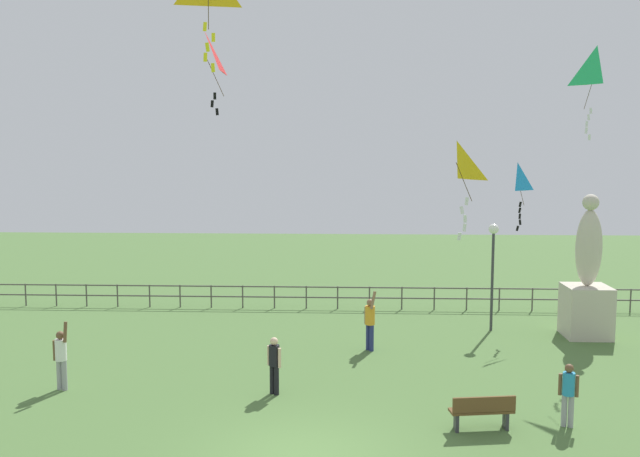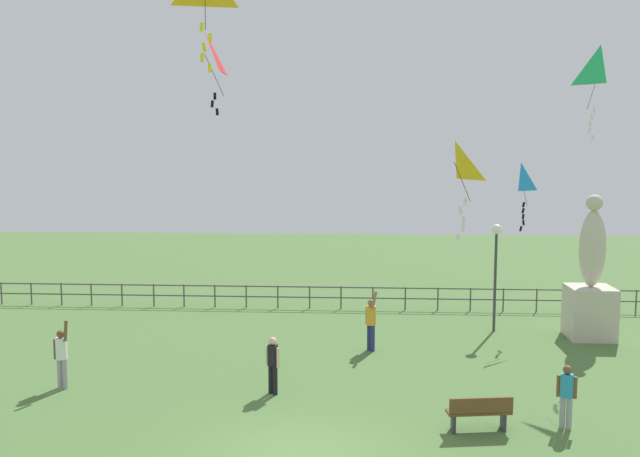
% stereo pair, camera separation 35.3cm
% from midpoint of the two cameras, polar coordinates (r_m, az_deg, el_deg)
% --- Properties ---
extents(statue_monument, '(1.51, 1.51, 5.03)m').
position_cam_midpoint_polar(statue_monument, '(25.90, 21.86, -4.78)').
color(statue_monument, beige).
rests_on(statue_monument, ground_plane).
extents(lamppost, '(0.36, 0.36, 3.92)m').
position_cam_midpoint_polar(lamppost, '(25.55, 14.74, -1.94)').
color(lamppost, '#38383D').
rests_on(lamppost, ground_plane).
extents(park_bench, '(1.54, 0.63, 0.85)m').
position_cam_midpoint_polar(park_bench, '(17.04, 13.66, -14.56)').
color(park_bench, brown).
rests_on(park_bench, ground_plane).
extents(person_0, '(0.49, 0.34, 1.93)m').
position_cam_midpoint_polar(person_0, '(20.41, -20.14, -9.73)').
color(person_0, '#99999E').
rests_on(person_0, ground_plane).
extents(person_1, '(0.40, 0.53, 2.01)m').
position_cam_midpoint_polar(person_1, '(22.74, 4.69, -7.59)').
color(person_1, navy).
rests_on(person_1, ground_plane).
extents(person_2, '(0.40, 0.31, 1.57)m').
position_cam_midpoint_polar(person_2, '(18.83, -3.38, -10.93)').
color(person_2, black).
rests_on(person_2, ground_plane).
extents(person_3, '(0.44, 0.28, 1.53)m').
position_cam_midpoint_polar(person_3, '(17.64, 20.29, -12.60)').
color(person_3, '#99999E').
rests_on(person_3, ground_plane).
extents(kite_2, '(0.83, 1.16, 2.32)m').
position_cam_midpoint_polar(kite_2, '(20.28, -9.00, 13.97)').
color(kite_2, red).
extents(kite_4, '(0.87, 1.09, 2.44)m').
position_cam_midpoint_polar(kite_4, '(17.37, 11.68, 5.09)').
color(kite_4, yellow).
extents(kite_5, '(0.82, 0.76, 2.50)m').
position_cam_midpoint_polar(kite_5, '(26.24, 16.66, 3.86)').
color(kite_5, '#198CD1').
extents(kite_6, '(1.19, 1.20, 3.05)m').
position_cam_midpoint_polar(kite_6, '(25.30, 22.52, 11.93)').
color(kite_6, '#1EB759').
extents(waterfront_railing, '(36.02, 0.06, 0.95)m').
position_cam_midpoint_polar(waterfront_railing, '(28.65, 0.57, -5.45)').
color(waterfront_railing, '#4C4742').
rests_on(waterfront_railing, ground_plane).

